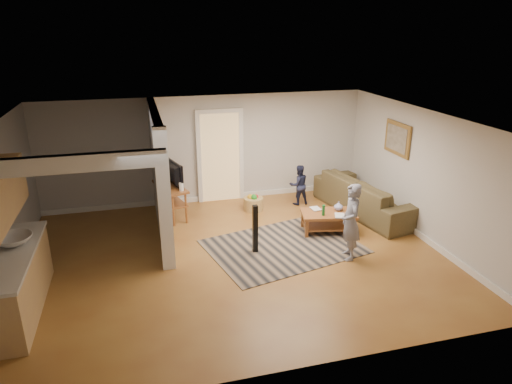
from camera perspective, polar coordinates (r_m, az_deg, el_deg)
The scene contains 11 objects.
ground at distance 8.40m, azimuth -2.57°, elevation -8.13°, with size 7.50×7.50×0.00m, color brown.
room_shell at distance 8.08m, azimuth -10.79°, elevation 1.62°, with size 7.54×6.02×2.52m.
area_rug at distance 8.77m, azimuth 3.44°, elevation -6.81°, with size 2.75×2.01×0.01m, color black.
sofa at distance 10.61m, azimuth 13.52°, elevation -2.46°, with size 2.71×1.06×0.79m, color #423C21.
coffee_table at distance 9.36m, azimuth 9.10°, elevation -3.05°, with size 1.18×0.83×0.64m.
tv_console at distance 10.02m, azimuth -10.60°, elevation 0.45°, with size 0.73×1.22×0.99m.
speaker_left at distance 8.38m, azimuth -0.11°, elevation -4.64°, with size 0.09×0.09×0.93m, color black.
speaker_right at distance 10.52m, azimuth -11.15°, elevation 0.88°, with size 0.11×0.11×1.15m, color black.
toy_basket at distance 10.38m, azimuth -0.32°, elevation -1.39°, with size 0.45×0.45×0.40m.
child at distance 8.55m, azimuth 11.42°, elevation -8.02°, with size 0.51×0.34×1.41m, color gray.
toddler at distance 10.83m, azimuth 5.28°, elevation -1.48°, with size 0.46×0.36×0.95m, color #1B1F39.
Camera 1 is at (-1.54, -7.24, 3.98)m, focal length 32.00 mm.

